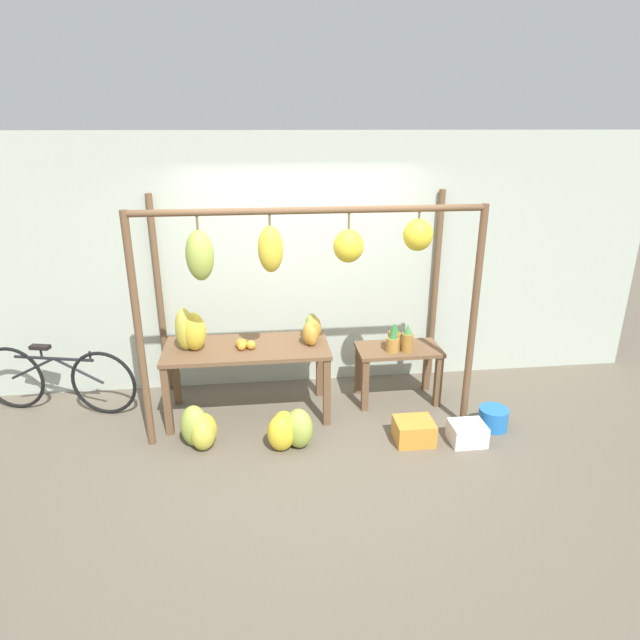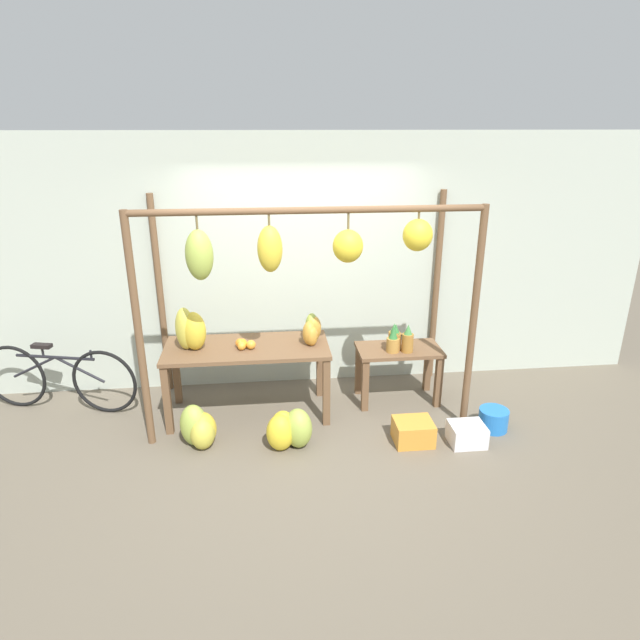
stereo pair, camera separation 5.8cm
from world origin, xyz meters
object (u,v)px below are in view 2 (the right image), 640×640
(orange_pile, at_px, (243,344))
(parked_bicycle, at_px, (59,378))
(papaya_pile, at_px, (312,330))
(fruit_crate_purple, at_px, (467,434))
(banana_pile_ground_left, at_px, (199,429))
(banana_pile_ground_right, at_px, (288,430))
(pineapple_cluster, at_px, (397,340))
(blue_bucket, at_px, (493,419))
(fruit_crate_white, at_px, (413,432))
(banana_pile_on_table, at_px, (190,330))

(orange_pile, bearing_deg, parked_bicycle, 170.25)
(papaya_pile, relative_size, fruit_crate_purple, 1.04)
(banana_pile_ground_left, distance_m, fruit_crate_purple, 2.52)
(orange_pile, xyz_separation_m, banana_pile_ground_right, (0.40, -0.64, -0.62))
(parked_bicycle, bearing_deg, banana_pile_ground_right, -22.48)
(banana_pile_ground_left, relative_size, papaya_pile, 1.22)
(pineapple_cluster, bearing_deg, parked_bicycle, 176.19)
(papaya_pile, bearing_deg, blue_bucket, -19.50)
(banana_pile_ground_right, distance_m, papaya_pile, 1.04)
(banana_pile_ground_left, bearing_deg, fruit_crate_white, -4.72)
(blue_bucket, relative_size, parked_bicycle, 0.17)
(orange_pile, bearing_deg, banana_pile_ground_left, -129.47)
(orange_pile, bearing_deg, fruit_crate_purple, -20.07)
(orange_pile, xyz_separation_m, parked_bicycle, (-1.94, 0.33, -0.43))
(parked_bicycle, xyz_separation_m, papaya_pile, (2.63, -0.26, 0.52))
(pineapple_cluster, relative_size, papaya_pile, 0.90)
(pineapple_cluster, bearing_deg, banana_pile_ground_left, -163.08)
(banana_pile_on_table, xyz_separation_m, banana_pile_ground_right, (0.91, -0.66, -0.78))
(fruit_crate_white, distance_m, parked_bicycle, 3.68)
(banana_pile_on_table, distance_m, parked_bicycle, 1.58)
(orange_pile, relative_size, parked_bicycle, 0.12)
(blue_bucket, bearing_deg, pineapple_cluster, 142.80)
(banana_pile_on_table, relative_size, blue_bucket, 1.50)
(pineapple_cluster, xyz_separation_m, papaya_pile, (-0.90, -0.02, 0.15))
(pineapple_cluster, bearing_deg, orange_pile, -176.47)
(blue_bucket, bearing_deg, banana_pile_on_table, 169.15)
(banana_pile_ground_left, relative_size, blue_bucket, 1.43)
(pineapple_cluster, bearing_deg, blue_bucket, -37.20)
(pineapple_cluster, bearing_deg, banana_pile_ground_right, -148.32)
(blue_bucket, bearing_deg, fruit_crate_purple, -148.15)
(fruit_crate_white, height_order, papaya_pile, papaya_pile)
(pineapple_cluster, height_order, blue_bucket, pineapple_cluster)
(banana_pile_ground_left, height_order, fruit_crate_white, banana_pile_ground_left)
(banana_pile_on_table, bearing_deg, blue_bucket, -10.85)
(parked_bicycle, relative_size, fruit_crate_purple, 5.12)
(blue_bucket, distance_m, parked_bicycle, 4.47)
(parked_bicycle, bearing_deg, banana_pile_on_table, -12.25)
(fruit_crate_white, bearing_deg, papaya_pile, 139.71)
(banana_pile_ground_right, relative_size, papaya_pile, 1.41)
(fruit_crate_white, distance_m, fruit_crate_purple, 0.51)
(banana_pile_ground_left, xyz_separation_m, blue_bucket, (2.86, -0.03, -0.07))
(banana_pile_ground_right, distance_m, parked_bicycle, 2.54)
(orange_pile, relative_size, fruit_crate_white, 0.56)
(fruit_crate_purple, bearing_deg, blue_bucket, 31.85)
(banana_pile_on_table, xyz_separation_m, pineapple_cluster, (2.10, 0.08, -0.22))
(banana_pile_ground_left, distance_m, fruit_crate_white, 2.02)
(banana_pile_on_table, bearing_deg, fruit_crate_white, -18.58)
(orange_pile, xyz_separation_m, fruit_crate_purple, (2.08, -0.76, -0.70))
(banana_pile_ground_right, bearing_deg, banana_pile_on_table, 144.13)
(banana_pile_ground_left, height_order, fruit_crate_purple, banana_pile_ground_left)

